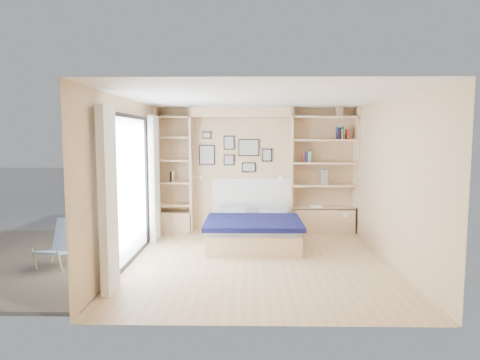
{
  "coord_description": "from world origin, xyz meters",
  "views": [
    {
      "loc": [
        -0.18,
        -6.44,
        1.93
      ],
      "look_at": [
        -0.3,
        0.9,
        1.18
      ],
      "focal_mm": 32.0,
      "sensor_mm": 36.0,
      "label": 1
    }
  ],
  "objects": [
    {
      "name": "shelf_decor",
      "position": [
        1.11,
        2.07,
        1.71
      ],
      "size": [
        3.53,
        0.23,
        2.03
      ],
      "color": "#A51E1E",
      "rests_on": "ground"
    },
    {
      "name": "deck",
      "position": [
        -3.6,
        0.0,
        0.0
      ],
      "size": [
        3.2,
        4.0,
        0.05
      ],
      "primitive_type": "cube",
      "color": "#716553",
      "rests_on": "ground"
    },
    {
      "name": "photo_gallery",
      "position": [
        -0.45,
        2.22,
        1.6
      ],
      "size": [
        1.48,
        0.02,
        0.82
      ],
      "color": "black",
      "rests_on": "ground"
    },
    {
      "name": "room_shell",
      "position": [
        -0.39,
        1.52,
        1.08
      ],
      "size": [
        4.5,
        4.5,
        4.5
      ],
      "color": "tan",
      "rests_on": "ground"
    },
    {
      "name": "ground",
      "position": [
        0.0,
        0.0,
        0.0
      ],
      "size": [
        4.5,
        4.5,
        0.0
      ],
      "primitive_type": "plane",
      "color": "tan",
      "rests_on": "ground"
    },
    {
      "name": "deck_chair",
      "position": [
        -2.95,
        -0.27,
        0.33
      ],
      "size": [
        0.53,
        0.76,
        0.71
      ],
      "rotation": [
        0.0,
        0.0,
        -0.16
      ],
      "color": "tan",
      "rests_on": "ground"
    },
    {
      "name": "bed",
      "position": [
        -0.07,
        1.13,
        0.27
      ],
      "size": [
        1.64,
        2.12,
        1.07
      ],
      "color": "tan",
      "rests_on": "ground"
    },
    {
      "name": "reading_lamps",
      "position": [
        -0.3,
        2.0,
        1.1
      ],
      "size": [
        1.92,
        0.12,
        0.15
      ],
      "color": "silver",
      "rests_on": "ground"
    }
  ]
}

